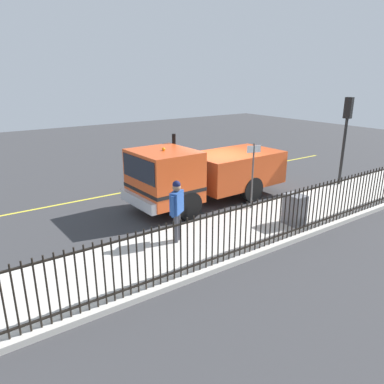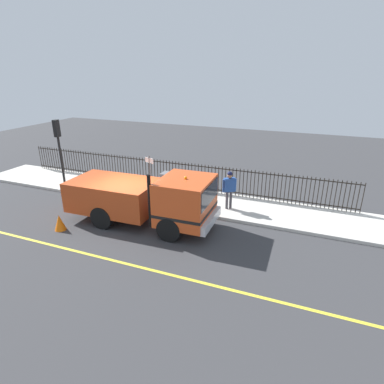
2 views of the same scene
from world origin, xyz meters
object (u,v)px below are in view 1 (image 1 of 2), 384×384
(worker_standing, at_px, (177,205))
(traffic_light_near, at_px, (346,123))
(utility_cabinet, at_px, (295,209))
(street_sign, at_px, (253,168))
(work_truck, at_px, (200,172))
(traffic_cone, at_px, (232,172))

(worker_standing, distance_m, traffic_light_near, 9.01)
(utility_cabinet, bearing_deg, street_sign, -177.64)
(work_truck, distance_m, street_sign, 2.03)
(street_sign, bearing_deg, worker_standing, -78.06)
(work_truck, xyz_separation_m, street_sign, (1.75, 0.96, 0.35))
(traffic_cone, distance_m, street_sign, 4.41)
(traffic_cone, xyz_separation_m, street_sign, (3.57, -2.26, 1.26))
(work_truck, xyz_separation_m, worker_standing, (2.52, -2.66, -0.01))
(utility_cabinet, bearing_deg, work_truck, -163.93)
(work_truck, bearing_deg, traffic_light_near, -107.57)
(traffic_light_near, distance_m, utility_cabinet, 5.87)
(work_truck, relative_size, worker_standing, 3.57)
(utility_cabinet, xyz_separation_m, traffic_cone, (-5.41, 2.18, -0.30))
(utility_cabinet, relative_size, street_sign, 0.42)
(work_truck, relative_size, street_sign, 2.75)
(traffic_light_near, bearing_deg, work_truck, 67.35)
(street_sign, bearing_deg, traffic_light_near, 89.89)
(traffic_cone, bearing_deg, street_sign, -32.33)
(utility_cabinet, height_order, traffic_cone, utility_cabinet)
(street_sign, bearing_deg, traffic_cone, 147.67)
(traffic_cone, height_order, street_sign, street_sign)
(work_truck, bearing_deg, traffic_cone, -62.22)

